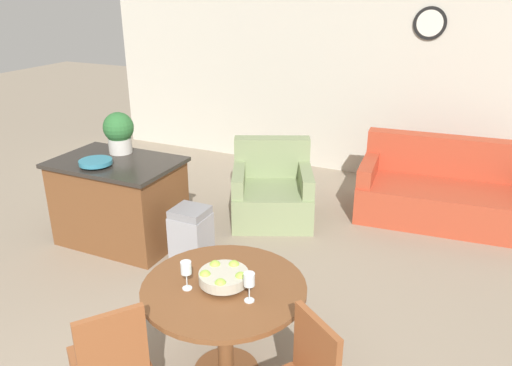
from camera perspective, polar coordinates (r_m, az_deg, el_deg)
wall_back at (r=7.03m, az=12.45°, el=11.57°), size 8.00×0.09×2.70m
dining_table at (r=3.40m, az=-3.62°, el=-13.91°), size 1.08×1.08×0.73m
dining_chair_near_left at (r=3.21m, az=-16.27°, el=-18.76°), size 0.59×0.59×0.90m
fruit_bowl at (r=3.27m, az=-3.73°, el=-10.62°), size 0.32×0.32×0.12m
wine_glass_left at (r=3.23m, az=-7.99°, el=-9.71°), size 0.07×0.07×0.20m
wine_glass_right at (r=3.08m, az=-0.78°, el=-11.10°), size 0.07×0.07×0.20m
kitchen_island at (r=5.36m, az=-15.32°, el=-2.03°), size 1.26×0.84×0.90m
teal_bowl at (r=5.08m, az=-17.86°, el=2.28°), size 0.32×0.32×0.06m
potted_plant at (r=5.37m, az=-15.41°, el=5.71°), size 0.31×0.31×0.43m
trash_bin at (r=4.80m, az=-7.40°, el=-6.23°), size 0.33×0.31×0.61m
couch at (r=6.15m, az=20.88°, el=-1.11°), size 2.01×1.14×0.89m
armchair at (r=5.77m, az=1.85°, el=-1.15°), size 1.18×1.19×0.87m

